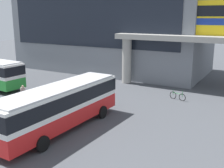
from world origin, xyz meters
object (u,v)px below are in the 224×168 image
bus_main (60,103)px  pedestrian_by_bike_rack (23,94)px  bicycle_green (178,96)px  station_building (112,19)px

bus_main → pedestrian_by_bike_rack: 8.21m
bus_main → pedestrian_by_bike_rack: (-7.38, 3.40, -1.23)m
bicycle_green → bus_main: bearing=-114.2°
bicycle_green → pedestrian_by_bike_rack: 14.81m
bicycle_green → pedestrian_by_bike_rack: size_ratio=1.07×
pedestrian_by_bike_rack → bus_main: bearing=-24.7°
bicycle_green → pedestrian_by_bike_rack: bearing=-147.5°
bus_main → bicycle_green: (5.10, 11.36, -1.63)m
station_building → bus_main: size_ratio=2.48×
station_building → bus_main: 24.50m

